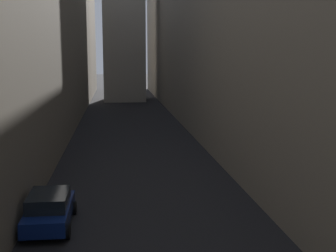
% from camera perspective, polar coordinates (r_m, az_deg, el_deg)
% --- Properties ---
extents(ground_plane, '(264.00, 264.00, 0.00)m').
position_cam_1_polar(ground_plane, '(41.90, -4.63, -1.08)').
color(ground_plane, black).
extents(building_block_right, '(12.42, 108.00, 23.47)m').
position_cam_1_polar(building_block_right, '(45.39, 10.51, 14.46)').
color(building_block_right, gray).
rests_on(building_block_right, ground).
extents(parked_car_left_far, '(2.01, 4.26, 1.55)m').
position_cam_1_polar(parked_car_left_far, '(20.19, -14.97, -10.27)').
color(parked_car_left_far, navy).
rests_on(parked_car_left_far, ground).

